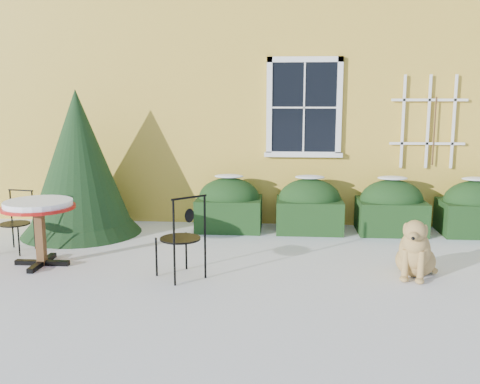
# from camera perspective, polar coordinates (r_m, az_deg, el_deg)

# --- Properties ---
(ground) EXTENTS (80.00, 80.00, 0.00)m
(ground) POSITION_cam_1_polar(r_m,az_deg,el_deg) (6.36, -0.72, -9.60)
(ground) COLOR white
(ground) RESTS_ON ground
(house) EXTENTS (12.40, 8.40, 6.40)m
(house) POSITION_cam_1_polar(r_m,az_deg,el_deg) (13.02, 2.14, 14.79)
(house) COLOR yellow
(house) RESTS_ON ground
(hedge_row) EXTENTS (4.95, 0.80, 0.91)m
(hedge_row) POSITION_cam_1_polar(r_m,az_deg,el_deg) (8.76, 11.64, -1.59)
(hedge_row) COLOR black
(hedge_row) RESTS_ON ground
(evergreen_shrub) EXTENTS (1.87, 1.87, 2.27)m
(evergreen_shrub) POSITION_cam_1_polar(r_m,az_deg,el_deg) (8.77, -16.75, 1.59)
(evergreen_shrub) COLOR black
(evergreen_shrub) RESTS_ON ground
(bistro_table) EXTENTS (0.91, 0.91, 0.85)m
(bistro_table) POSITION_cam_1_polar(r_m,az_deg,el_deg) (7.26, -20.67, -1.97)
(bistro_table) COLOR black
(bistro_table) RESTS_ON ground
(patio_chair_near) EXTENTS (0.64, 0.64, 1.02)m
(patio_chair_near) POSITION_cam_1_polar(r_m,az_deg,el_deg) (6.39, -6.18, -4.76)
(patio_chair_near) COLOR black
(patio_chair_near) RESTS_ON ground
(patio_chair_far) EXTENTS (0.44, 0.43, 0.86)m
(patio_chair_far) POSITION_cam_1_polar(r_m,az_deg,el_deg) (8.12, -22.75, -2.90)
(patio_chair_far) COLOR black
(patio_chair_far) RESTS_ON ground
(dog) EXTENTS (0.62, 0.81, 0.76)m
(dog) POSITION_cam_1_polar(r_m,az_deg,el_deg) (6.77, 18.17, -6.18)
(dog) COLOR tan
(dog) RESTS_ON ground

